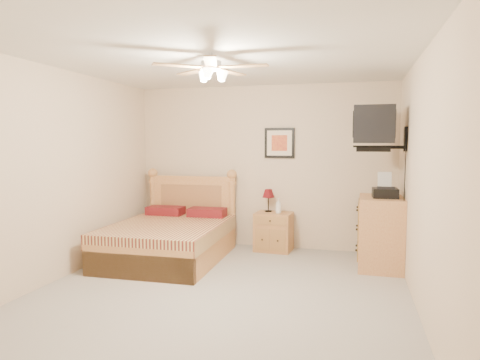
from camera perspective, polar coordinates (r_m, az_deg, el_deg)
name	(u,v)px	position (r m, az deg, el deg)	size (l,w,h in m)	color
floor	(218,294)	(4.75, -2.91, -15.00)	(4.50, 4.50, 0.00)	gray
ceiling	(217,57)	(4.55, -3.05, 16.07)	(4.00, 4.50, 0.04)	white
wall_back	(262,167)	(6.65, 3.01, 1.76)	(4.00, 0.04, 2.50)	beige
wall_front	(90,212)	(2.46, -19.41, -4.08)	(4.00, 0.04, 2.50)	beige
wall_left	(55,175)	(5.44, -23.45, 0.63)	(0.04, 4.50, 2.50)	beige
wall_right	(423,183)	(4.31, 23.21, -0.40)	(0.04, 4.50, 2.50)	beige
bed	(168,217)	(6.00, -9.59, -4.83)	(1.43, 1.88, 1.22)	#BE7E3A
nightstand	(274,232)	(6.50, 4.50, -6.88)	(0.53, 0.40, 0.58)	#B4733A
table_lamp	(268,200)	(6.51, 3.80, -2.73)	(0.19, 0.19, 0.34)	#600C12
lotion_bottle	(278,206)	(6.38, 5.15, -3.44)	(0.09, 0.09, 0.22)	white
framed_picture	(280,143)	(6.57, 5.29, 4.93)	(0.46, 0.04, 0.46)	black
dresser	(381,232)	(5.87, 18.23, -6.66)	(0.55, 0.79, 0.93)	#AB6336
fax_machine	(385,185)	(5.70, 18.81, -0.65)	(0.30, 0.32, 0.32)	black
magazine_lower	(374,194)	(6.05, 17.45, -1.74)	(0.18, 0.24, 0.02)	#BAA891
magazine_upper	(375,192)	(6.07, 17.52, -1.51)	(0.20, 0.27, 0.02)	gray
wall_tv	(386,128)	(5.60, 18.91, 6.62)	(0.56, 0.46, 0.58)	black
ceiling_fan	(211,68)	(4.34, -3.89, 14.73)	(1.14, 1.14, 0.28)	silver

